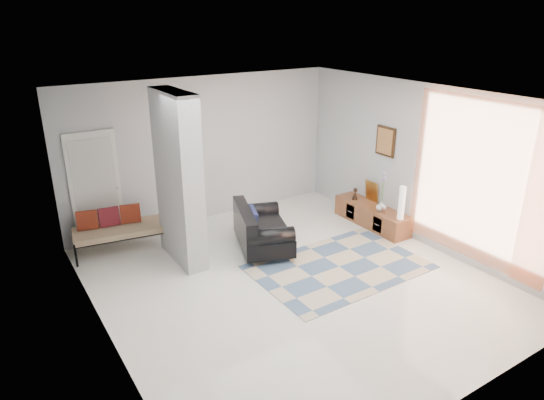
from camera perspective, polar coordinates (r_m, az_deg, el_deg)
floor at (r=7.60m, az=2.33°, el=-9.48°), size 6.00×6.00×0.00m
ceiling at (r=6.63m, az=2.69°, el=11.83°), size 6.00×6.00×0.00m
wall_back at (r=9.48m, az=-8.02°, el=5.84°), size 6.00×0.00×6.00m
wall_front at (r=5.09m, az=22.57°, el=-9.72°), size 6.00×0.00×6.00m
wall_left at (r=5.97m, az=-19.75°, el=-4.64°), size 0.00×6.00×6.00m
wall_right at (r=8.79m, az=17.38°, el=3.85°), size 0.00×6.00×6.00m
partition_column at (r=7.84m, az=-10.94°, el=2.38°), size 0.35×1.20×2.80m
hallway_door at (r=8.93m, az=-20.05°, el=1.21°), size 0.85×0.06×2.04m
curtain at (r=8.06m, az=23.18°, el=1.93°), size 0.00×2.55×2.55m
wall_art at (r=9.28m, az=13.22°, el=6.75°), size 0.04×0.45×0.55m
media_console at (r=9.60m, az=11.66°, el=-1.76°), size 0.45×1.69×0.80m
loveseat at (r=8.42m, az=-1.45°, el=-3.48°), size 1.25×1.61×0.76m
daybed at (r=8.75m, az=-17.72°, el=-3.11°), size 1.61×0.87×0.77m
area_rug at (r=8.04m, az=7.90°, el=-7.79°), size 2.76×1.86×0.01m
cylinder_lamp at (r=8.93m, az=15.02°, el=-0.34°), size 0.11×0.11×0.61m
bronze_figurine at (r=9.75m, az=9.76°, el=0.72°), size 0.13×0.13×0.23m
vase at (r=9.28m, az=12.72°, el=-0.70°), size 0.22×0.22×0.20m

